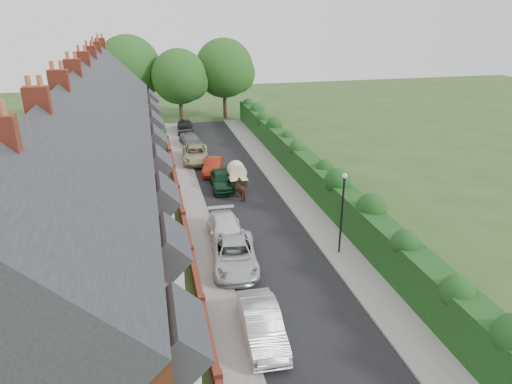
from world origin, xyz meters
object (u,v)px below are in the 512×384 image
Objects in this scene: car_red at (213,166)px; car_beige at (196,154)px; car_white at (226,232)px; car_black at (185,126)px; lamppost at (343,204)px; car_grey at (191,140)px; car_green at (222,180)px; horse at (242,190)px; horse_cart at (237,174)px; car_silver_a at (262,324)px; car_silver_b at (234,255)px.

car_red is 0.78× the size of car_beige.
car_beige is at bearing 92.02° from car_white.
car_black is (0.00, 11.20, 0.04)m from car_beige.
car_white reaches higher than car_red.
lamppost is 1.14× the size of car_grey.
car_green is 0.94× the size of car_black.
car_beige is 10.38m from horse.
horse is at bearing -90.00° from horse_cart.
horse is (2.37, -15.69, 0.11)m from car_grey.
car_silver_a reaches higher than car_white.
car_black is at bearing -97.81° from horse.
car_white is 2.83× the size of horse.
lamppost is 1.60× the size of horse_cart.
car_white is 9.03m from horse_cart.
car_beige is at bearing 107.91° from lamppost.
lamppost is 17.20m from car_red.
car_black is (-1.30, 18.80, 0.04)m from car_green.
car_beige is 1.16× the size of car_black.
car_silver_b is 30.97m from car_black.
horse_cart reaches higher than car_beige.
car_red is 0.91× the size of car_grey.
car_silver_a is 0.90× the size of car_white.
car_green is 0.81× the size of car_beige.
car_white is at bearing -105.51° from horse_cart.
horse_cart is (2.37, -13.72, 0.67)m from car_grey.
horse_cart is at bearing 108.66° from lamppost.
lamppost reaches higher than horse.
car_green is 0.96× the size of car_grey.
car_silver_b is at bearing 92.29° from car_silver_a.
car_silver_b is at bearing -78.98° from car_red.
car_green is 13.26m from car_grey.
car_beige reaches higher than car_green.
car_grey is 5.60m from car_black.
horse reaches higher than car_green.
horse_cart is (-3.95, 11.68, -1.97)m from lamppost.
car_silver_b is 12.23m from car_green.
car_silver_b reaches higher than car_grey.
horse_cart is (1.32, -4.48, 0.65)m from car_red.
horse is (2.42, 16.01, 0.00)m from car_silver_a.
car_white is 1.13× the size of car_black.
car_white is 28.00m from car_black.
car_red is at bearing 95.50° from car_green.
car_red is (-0.17, 3.96, -0.06)m from car_green.
horse_cart is at bearing 84.92° from car_silver_b.
car_black is 1.42× the size of horse_cart.
car_beige is at bearing -90.71° from horse.
car_silver_a is (-6.37, -6.30, -2.53)m from lamppost.
horse is at bearing -89.56° from car_grey.
car_silver_b reaches higher than car_red.
car_beige is 1.18× the size of car_grey.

